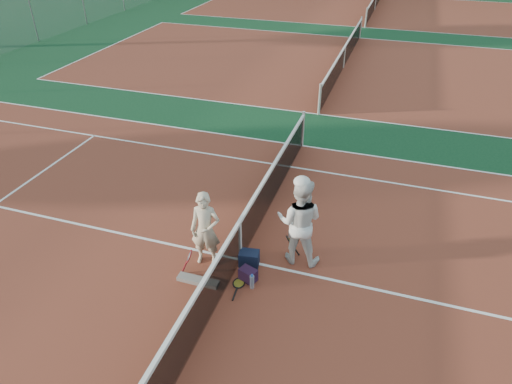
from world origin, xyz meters
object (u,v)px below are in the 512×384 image
at_px(racket_red, 190,262).
at_px(racket_spare, 239,283).
at_px(racket_black_held, 289,247).
at_px(player_a, 205,230).
at_px(sports_bag_navy, 249,258).
at_px(water_bottle, 252,282).
at_px(net_main, 240,241).
at_px(sports_bag_purple, 248,275).
at_px(player_b, 300,221).

height_order(racket_red, racket_spare, racket_red).
xyz_separation_m(racket_red, racket_black_held, (1.73, 1.08, -0.01)).
xyz_separation_m(player_a, sports_bag_navy, (0.84, 0.18, -0.66)).
bearing_deg(player_a, water_bottle, -29.91).
xyz_separation_m(sports_bag_navy, water_bottle, (0.27, -0.62, -0.01)).
bearing_deg(net_main, racket_black_held, 23.76).
relative_size(sports_bag_navy, water_bottle, 1.34).
height_order(player_a, racket_black_held, player_a).
xyz_separation_m(racket_black_held, sports_bag_purple, (-0.58, -0.91, -0.14)).
xyz_separation_m(net_main, player_a, (-0.63, -0.25, 0.31)).
relative_size(racket_black_held, racket_spare, 0.90).
distance_m(player_b, racket_black_held, 0.70).
relative_size(player_b, water_bottle, 6.35).
distance_m(player_b, racket_spare, 1.69).
bearing_deg(racket_spare, sports_bag_purple, -47.08).
bearing_deg(player_b, sports_bag_purple, 48.24).
bearing_deg(racket_spare, racket_red, 85.66).
distance_m(net_main, player_a, 0.75).
relative_size(sports_bag_navy, sports_bag_purple, 1.23).
bearing_deg(net_main, racket_red, -140.07).
bearing_deg(net_main, sports_bag_purple, -56.03).
bearing_deg(sports_bag_purple, water_bottle, -52.80).
distance_m(racket_red, racket_black_held, 2.04).
bearing_deg(racket_red, sports_bag_navy, 11.88).
bearing_deg(water_bottle, net_main, 124.86).
height_order(player_b, racket_red, player_b).
relative_size(player_b, racket_spare, 3.17).
relative_size(racket_spare, water_bottle, 2.00).
distance_m(racket_black_held, racket_spare, 1.31).
relative_size(player_a, player_b, 0.86).
relative_size(racket_black_held, sports_bag_purple, 1.66).
xyz_separation_m(racket_spare, sports_bag_purple, (0.14, 0.16, 0.12)).
distance_m(player_a, player_b, 1.86).
bearing_deg(racket_spare, net_main, 11.53).
xyz_separation_m(player_b, sports_bag_purple, (-0.76, -0.92, -0.82)).
bearing_deg(player_a, sports_bag_navy, 3.76).
distance_m(net_main, racket_black_held, 1.04).
bearing_deg(player_b, player_a, 18.78).
bearing_deg(player_a, racket_black_held, 14.57).
distance_m(net_main, player_b, 1.26).
distance_m(player_a, racket_black_held, 1.77).
bearing_deg(racket_spare, racket_black_held, -39.40).
height_order(net_main, sports_bag_navy, net_main).
height_order(player_a, water_bottle, player_a).
height_order(racket_black_held, sports_bag_purple, racket_black_held).
bearing_deg(racket_red, player_a, 48.31).
bearing_deg(player_a, player_b, 12.67).
bearing_deg(sports_bag_purple, sports_bag_navy, 106.63).
relative_size(player_a, racket_black_held, 3.03).
bearing_deg(net_main, water_bottle, -55.14).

